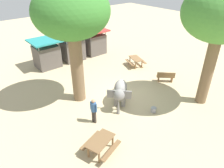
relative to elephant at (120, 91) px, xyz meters
name	(u,v)px	position (x,y,z in m)	size (l,w,h in m)	color
ground_plane	(122,97)	(0.63, 0.50, -1.02)	(60.00, 60.00, 0.00)	tan
elephant	(120,91)	(0.00, 0.00, 0.00)	(2.16, 2.12, 1.59)	slate
person_handler	(94,109)	(-2.44, -0.42, -0.07)	(0.32, 0.50, 1.62)	#3F3833
shade_tree_main	(72,15)	(-1.74, 2.31, 4.70)	(4.57, 4.19, 7.51)	brown
shade_tree_secondary	(223,14)	(4.47, -3.33, 4.81)	(4.82, 4.42, 7.64)	brown
wooden_bench	(166,77)	(4.79, -0.06, -0.54)	(1.29, 1.26, 0.88)	olive
picnic_table_near	(136,60)	(5.16, 3.59, -0.43)	(1.89, 1.90, 0.78)	olive
picnic_table_far	(101,143)	(-3.50, -2.48, -0.43)	(1.88, 1.87, 0.78)	brown
market_stall_teal	(47,55)	(-1.14, 8.66, 0.12)	(2.50, 2.50, 2.52)	#59514C
market_stall_blue	(72,48)	(1.46, 8.66, 0.12)	(2.50, 2.50, 2.52)	#59514C
market_stall_red	(94,43)	(4.06, 8.66, 0.12)	(2.50, 2.50, 2.52)	#59514C
feed_bucket	(154,110)	(1.05, -2.04, -0.86)	(0.36, 0.36, 0.32)	gray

